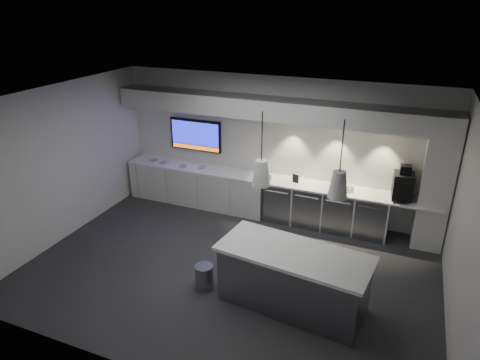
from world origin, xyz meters
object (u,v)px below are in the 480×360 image
at_px(island, 293,279).
at_px(bin, 204,277).
at_px(wall_tv, 196,135).
at_px(coffee_machine, 403,185).

distance_m(island, bin, 1.49).
height_order(wall_tv, coffee_machine, wall_tv).
height_order(island, bin, island).
distance_m(wall_tv, bin, 3.78).
xyz_separation_m(wall_tv, island, (3.17, -2.96, -1.07)).
distance_m(bin, coffee_machine, 4.11).
relative_size(wall_tv, bin, 2.96).
bearing_deg(wall_tv, coffee_machine, -3.12).
xyz_separation_m(wall_tv, bin, (1.72, -3.09, -1.35)).
height_order(wall_tv, island, wall_tv).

